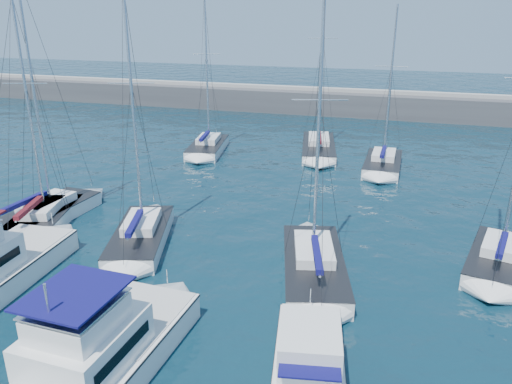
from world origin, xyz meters
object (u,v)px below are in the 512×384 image
(sailboat_back_a, at_px, (208,147))
(sailboat_back_c, at_px, (383,164))
(motor_yacht_stbd_outer, at_px, (309,361))
(motor_yacht_stbd_inner, at_px, (100,353))
(sailboat_back_b, at_px, (319,147))
(sailboat_mid_b, at_px, (41,220))
(sailboat_mid_a, at_px, (43,215))
(sailboat_mid_c, at_px, (141,236))
(sailboat_mid_e, at_px, (500,259))
(sailboat_mid_d, at_px, (314,265))

(sailboat_back_a, bearing_deg, sailboat_back_c, -13.20)
(motor_yacht_stbd_outer, bearing_deg, motor_yacht_stbd_inner, -175.52)
(sailboat_back_a, bearing_deg, sailboat_back_b, 6.04)
(sailboat_mid_b, xyz_separation_m, sailboat_back_b, (13.96, 23.78, 0.01))
(sailboat_mid_a, height_order, sailboat_back_a, sailboat_mid_a)
(motor_yacht_stbd_outer, bearing_deg, sailboat_mid_c, 133.07)
(motor_yacht_stbd_inner, bearing_deg, sailboat_mid_b, 138.64)
(sailboat_mid_a, xyz_separation_m, sailboat_mid_e, (28.33, 1.94, 0.03))
(sailboat_back_a, bearing_deg, motor_yacht_stbd_outer, -71.67)
(motor_yacht_stbd_inner, xyz_separation_m, sailboat_mid_c, (-4.44, 10.99, -0.60))
(sailboat_mid_e, bearing_deg, sailboat_mid_a, -162.69)
(motor_yacht_stbd_outer, height_order, sailboat_back_c, sailboat_back_c)
(sailboat_mid_b, bearing_deg, sailboat_mid_e, -10.99)
(sailboat_mid_c, distance_m, sailboat_back_b, 24.84)
(sailboat_mid_b, height_order, sailboat_mid_d, sailboat_mid_d)
(motor_yacht_stbd_inner, relative_size, motor_yacht_stbd_outer, 1.39)
(sailboat_mid_e, bearing_deg, sailboat_mid_c, -158.35)
(sailboat_mid_e, bearing_deg, sailboat_back_b, 136.83)
(sailboat_mid_c, bearing_deg, sailboat_back_c, 38.56)
(sailboat_back_a, bearing_deg, sailboat_mid_e, -46.40)
(sailboat_mid_e, distance_m, sailboat_back_b, 25.17)
(motor_yacht_stbd_outer, relative_size, sailboat_back_b, 0.37)
(motor_yacht_stbd_outer, distance_m, sailboat_back_b, 33.36)
(sailboat_mid_b, distance_m, sailboat_back_b, 27.57)
(sailboat_back_c, bearing_deg, sailboat_mid_b, -135.60)
(sailboat_mid_a, xyz_separation_m, sailboat_back_a, (3.77, 19.80, -0.00))
(sailboat_mid_c, height_order, sailboat_back_c, sailboat_mid_c)
(motor_yacht_stbd_inner, bearing_deg, sailboat_mid_c, 113.95)
(motor_yacht_stbd_inner, distance_m, motor_yacht_stbd_outer, 7.97)
(sailboat_back_a, height_order, sailboat_back_c, sailboat_back_a)
(sailboat_mid_c, relative_size, sailboat_mid_d, 1.04)
(sailboat_back_a, bearing_deg, sailboat_mid_a, -111.16)
(sailboat_mid_b, relative_size, sailboat_back_b, 0.84)
(motor_yacht_stbd_inner, xyz_separation_m, sailboat_mid_d, (6.31, 10.38, -0.62))
(sailboat_mid_a, height_order, sailboat_mid_d, sailboat_mid_a)
(sailboat_mid_a, bearing_deg, sailboat_back_b, 61.67)
(motor_yacht_stbd_outer, xyz_separation_m, sailboat_back_b, (-5.59, 32.88, -0.41))
(sailboat_mid_d, relative_size, sailboat_back_b, 0.84)
(sailboat_back_c, bearing_deg, sailboat_back_b, 149.00)
(motor_yacht_stbd_inner, distance_m, sailboat_mid_e, 21.21)
(sailboat_back_a, bearing_deg, motor_yacht_stbd_inner, -85.26)
(sailboat_mid_a, xyz_separation_m, sailboat_back_c, (21.01, 18.94, -0.01))
(sailboat_mid_e, bearing_deg, sailboat_back_c, 126.69)
(sailboat_mid_d, relative_size, sailboat_back_c, 1.04)
(sailboat_back_b, bearing_deg, sailboat_mid_d, -91.11)
(sailboat_mid_c, height_order, sailboat_mid_e, sailboat_mid_e)
(sailboat_back_b, bearing_deg, sailboat_mid_c, -116.11)
(motor_yacht_stbd_inner, distance_m, sailboat_back_b, 35.02)
(sailboat_back_c, bearing_deg, motor_yacht_stbd_outer, -91.46)
(motor_yacht_stbd_inner, xyz_separation_m, sailboat_mid_e, (15.97, 13.95, -0.57))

